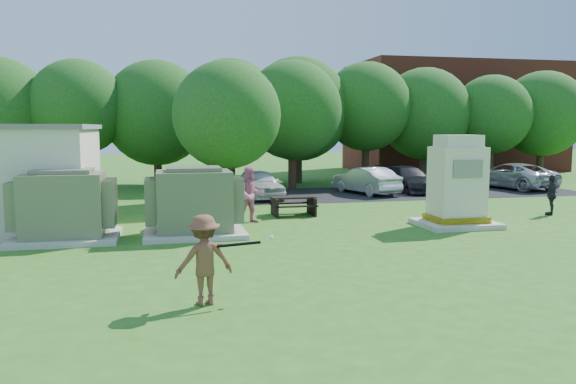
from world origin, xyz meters
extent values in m
plane|color=#2D6619|center=(0.00, 0.00, 0.00)|extent=(120.00, 120.00, 0.00)
cube|color=maroon|center=(18.00, 27.00, 4.00)|extent=(15.00, 8.00, 8.00)
cube|color=#232326|center=(7.00, 13.50, 0.01)|extent=(20.00, 6.00, 0.01)
cube|color=beige|center=(-6.50, 4.50, 0.07)|extent=(3.00, 2.40, 0.15)
cube|color=#646D4E|center=(-6.50, 4.50, 1.05)|extent=(2.20, 1.80, 1.80)
cube|color=#646D4E|center=(-6.50, 4.50, 2.01)|extent=(1.60, 1.30, 0.12)
cube|color=#646D4E|center=(-7.77, 4.50, 1.07)|extent=(0.32, 1.50, 1.35)
cube|color=#646D4E|center=(-5.23, 4.50, 1.07)|extent=(0.32, 1.50, 1.35)
cube|color=beige|center=(-2.80, 4.50, 0.07)|extent=(3.00, 2.40, 0.15)
cube|color=#5B6446|center=(-2.80, 4.50, 1.05)|extent=(2.20, 1.80, 1.80)
cube|color=#5B6446|center=(-2.80, 4.50, 2.01)|extent=(1.60, 1.30, 0.12)
cube|color=#5B6446|center=(-4.07, 4.50, 1.07)|extent=(0.32, 1.50, 1.35)
cube|color=#5B6446|center=(-1.53, 4.50, 1.07)|extent=(0.32, 1.50, 1.35)
cube|color=beige|center=(5.73, 4.17, 0.08)|extent=(2.47, 2.02, 0.17)
cube|color=yellow|center=(5.73, 4.17, 0.27)|extent=(1.74, 1.40, 0.20)
cube|color=beige|center=(5.73, 4.17, 1.49)|extent=(1.57, 1.24, 2.25)
cube|color=beige|center=(5.73, 4.17, 2.81)|extent=(1.29, 1.01, 0.39)
cube|color=gray|center=(5.73, 3.52, 1.94)|extent=(1.01, 0.04, 0.56)
cube|color=black|center=(0.99, 7.57, 0.67)|extent=(1.63, 0.63, 0.05)
cube|color=black|center=(0.99, 8.07, 0.40)|extent=(1.63, 0.23, 0.05)
cube|color=black|center=(0.99, 7.07, 0.40)|extent=(1.63, 0.23, 0.05)
cube|color=black|center=(0.28, 7.57, 0.34)|extent=(0.07, 1.22, 0.67)
cube|color=black|center=(1.70, 7.57, 0.34)|extent=(0.07, 1.22, 0.67)
imported|color=brown|center=(-2.99, -2.35, 0.84)|extent=(1.18, 0.82, 1.67)
imported|color=#D16F97|center=(-0.79, 6.28, 0.96)|extent=(1.04, 0.87, 1.93)
imported|color=black|center=(10.39, 5.58, 0.75)|extent=(0.85, 0.91, 1.51)
imported|color=silver|center=(0.61, 12.92, 0.66)|extent=(2.08, 4.06, 1.32)
imported|color=silver|center=(6.00, 13.44, 0.66)|extent=(2.47, 4.24, 1.32)
imported|color=black|center=(8.39, 13.89, 0.64)|extent=(2.20, 4.53, 1.27)
imported|color=#B6B6BB|center=(14.46, 14.07, 0.68)|extent=(3.37, 5.32, 1.37)
cylinder|color=black|center=(-2.33, -2.35, 1.10)|extent=(0.84, 0.25, 0.06)
cylinder|color=maroon|center=(-2.75, -2.38, 1.10)|extent=(0.23, 0.11, 0.06)
sphere|color=white|center=(-1.68, -2.13, 1.15)|extent=(0.09, 0.09, 0.09)
cylinder|color=#47301E|center=(-12.00, 19.40, 1.20)|extent=(0.44, 0.44, 2.40)
cylinder|color=#47301E|center=(-8.00, 18.80, 1.40)|extent=(0.44, 0.44, 2.80)
sphere|color=#235B1C|center=(-8.00, 18.80, 4.30)|extent=(5.00, 5.00, 5.00)
cylinder|color=#47301E|center=(-4.00, 19.60, 1.15)|extent=(0.44, 0.44, 2.30)
sphere|color=#235B1C|center=(-4.00, 19.60, 4.04)|extent=(5.80, 5.80, 5.80)
cylinder|color=#47301E|center=(0.00, 18.70, 1.35)|extent=(0.44, 0.44, 2.70)
sphere|color=#235B1C|center=(0.00, 18.70, 4.32)|extent=(5.40, 5.40, 5.40)
cylinder|color=#47301E|center=(4.00, 19.30, 1.25)|extent=(0.44, 0.44, 2.50)
sphere|color=#235B1C|center=(4.00, 19.30, 4.30)|extent=(6.00, 6.00, 6.00)
cylinder|color=#47301E|center=(8.00, 18.90, 1.45)|extent=(0.44, 0.44, 2.90)
sphere|color=#235B1C|center=(8.00, 18.90, 4.46)|extent=(5.20, 5.20, 5.20)
cylinder|color=#47301E|center=(12.00, 19.50, 1.20)|extent=(0.44, 0.44, 2.40)
sphere|color=#235B1C|center=(12.00, 19.50, 4.08)|extent=(5.60, 5.60, 5.60)
cylinder|color=#47301E|center=(16.00, 18.60, 1.30)|extent=(0.44, 0.44, 2.60)
sphere|color=#235B1C|center=(16.00, 18.60, 4.04)|extent=(4.80, 4.80, 4.80)
cylinder|color=#47301E|center=(20.00, 19.20, 1.25)|extent=(0.44, 0.44, 2.50)
sphere|color=#235B1C|center=(20.00, 19.20, 4.12)|extent=(5.40, 5.40, 5.40)
cylinder|color=#47301E|center=(-1.00, 11.50, 1.20)|extent=(0.44, 0.44, 2.40)
sphere|color=#235B1C|center=(-1.00, 11.50, 3.78)|extent=(4.60, 4.60, 4.60)
cylinder|color=#47301E|center=(3.00, 16.50, 1.30)|extent=(0.44, 0.44, 2.60)
sphere|color=#235B1C|center=(3.00, 16.50, 4.16)|extent=(5.20, 5.20, 5.20)
camera|label=1|loc=(-3.66, -12.52, 3.25)|focal=35.00mm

